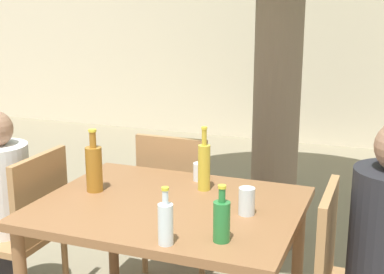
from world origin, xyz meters
TOP-DOWN VIEW (x-y plane):
  - cafe_building_wall at (0.00, 4.24)m, footprint 10.00×0.08m
  - dining_table_front at (0.00, 0.00)m, footprint 1.21×0.95m
  - patio_chair_0 at (-0.84, 0.00)m, footprint 0.44×0.44m
  - patio_chair_2 at (-0.24, 0.71)m, footprint 0.44×0.44m
  - amber_bottle_0 at (-0.41, 0.03)m, footprint 0.08×0.08m
  - water_bottle_1 at (0.16, -0.40)m, footprint 0.06×0.06m
  - green_bottle_2 at (0.35, -0.30)m, footprint 0.07×0.07m
  - oil_cruet_3 at (0.09, 0.24)m, footprint 0.06×0.06m
  - drinking_glass_0 at (0.37, -0.00)m, footprint 0.07×0.07m
  - drinking_glass_1 at (0.02, 0.37)m, footprint 0.08×0.08m

SIDE VIEW (x-z plane):
  - patio_chair_0 at x=-0.84m, z-range 0.06..0.96m
  - patio_chair_2 at x=-0.24m, z-range 0.06..0.96m
  - dining_table_front at x=0.00m, z-range 0.28..1.02m
  - drinking_glass_1 at x=0.02m, z-range 0.74..0.84m
  - drinking_glass_0 at x=0.37m, z-range 0.74..0.86m
  - green_bottle_2 at x=0.35m, z-range 0.71..0.95m
  - water_bottle_1 at x=0.16m, z-range 0.71..0.95m
  - amber_bottle_0 at x=-0.41m, z-range 0.71..1.02m
  - oil_cruet_3 at x=0.09m, z-range 0.71..1.03m
  - cafe_building_wall at x=0.00m, z-range 0.00..2.80m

